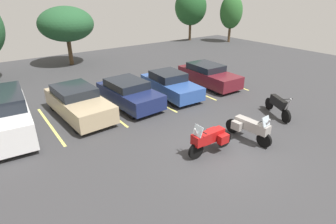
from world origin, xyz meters
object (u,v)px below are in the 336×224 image
Objects in this scene: motorcycle_touring at (210,139)px; car_blue at (170,85)px; car_tan at (78,102)px; car_white at (6,116)px; motorcycle_second at (250,127)px; car_maroon at (208,75)px; car_navy at (129,93)px; motorcycle_third at (278,105)px.

motorcycle_touring is 6.64m from car_blue.
car_white is at bearing -176.74° from car_tan.
motorcycle_touring is 2.10m from motorcycle_second.
car_maroon is at bearing 46.82° from motorcycle_touring.
car_navy is 6.07m from car_maroon.
motorcycle_third is (5.30, 0.50, -0.06)m from motorcycle_touring.
car_tan is at bearing 114.60° from motorcycle_touring.
motorcycle_touring is 0.46× the size of car_tan.
motorcycle_touring is at bearing -133.18° from car_maroon.
car_navy reaches higher than car_maroon.
motorcycle_third is at bearing -95.58° from car_maroon.
motorcycle_touring is 5.33m from motorcycle_third.
car_white is 0.99× the size of car_tan.
car_navy is at bearing 91.95° from motorcycle_touring.
car_white is 12.09m from car_maroon.
car_navy is at bearing 178.52° from car_blue.
motorcycle_second is 6.41m from car_blue.
motorcycle_second is 0.48× the size of car_white.
car_maroon is (6.07, 0.05, -0.03)m from car_navy.
car_maroon is at bearing -0.23° from car_white.
car_maroon is (5.86, 6.25, 0.05)m from motorcycle_touring.
car_tan is at bearing 3.26° from car_white.
car_navy reaches higher than car_blue.
car_blue is 3.28m from car_maroon.
car_white is at bearing 178.88° from car_blue.
car_tan is 1.08× the size of car_blue.
car_navy is (-0.21, 6.19, 0.08)m from motorcycle_touring.
car_maroon is at bearing 2.18° from car_blue.
car_white is (-6.22, 6.29, 0.32)m from motorcycle_touring.
motorcycle_third is 5.77m from car_maroon.
car_white is at bearing 153.33° from motorcycle_third.
car_white is 3.27m from car_tan.
motorcycle_touring is 1.05× the size of motorcycle_third.
car_white is at bearing 179.77° from car_maroon.
car_navy is at bearing 109.58° from motorcycle_second.
car_blue is at bearing -1.12° from car_white.
car_blue reaches higher than motorcycle_touring.
car_tan is at bearing 126.83° from motorcycle_second.
motorcycle_second is at bearing -38.30° from car_white.
car_blue is (5.55, -0.36, -0.05)m from car_tan.
motorcycle_third is 0.43× the size of car_tan.
motorcycle_second is at bearing -53.17° from car_tan.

